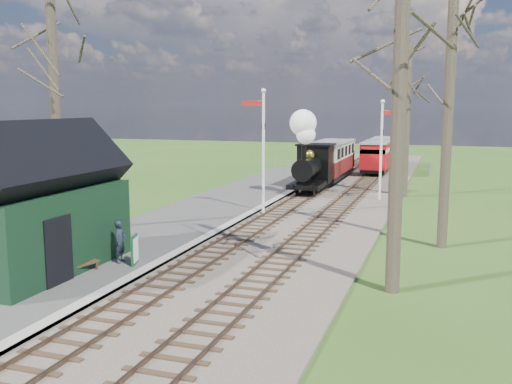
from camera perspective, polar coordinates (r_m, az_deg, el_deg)
ground at (r=14.18m, az=-17.31°, el=-14.17°), size 140.00×140.00×0.00m
distant_hills at (r=78.19m, az=13.30°, el=-7.59°), size 114.40×48.00×22.02m
ballast_bed at (r=33.58m, az=7.15°, el=-0.57°), size 8.00×60.00×0.10m
track_near at (r=33.85m, az=4.99°, el=-0.37°), size 1.60×60.00×0.15m
track_far at (r=33.34m, az=9.34°, el=-0.59°), size 1.60×60.00×0.15m
platform at (r=27.52m, az=-6.12°, el=-2.49°), size 5.00×44.00×0.20m
coping_strip at (r=26.65m, az=-1.62°, el=-2.80°), size 0.40×44.00×0.21m
station_shed at (r=19.17m, az=-21.05°, el=-1.34°), size 3.25×6.30×4.78m
semaphore_near at (r=27.92m, az=0.61°, el=5.01°), size 1.22×0.24×6.22m
semaphore_far at (r=32.74m, az=12.55°, el=4.88°), size 1.22×0.24×5.72m
bare_trees at (r=21.60m, az=1.08°, el=8.14°), size 15.51×22.39×12.00m
fence_line at (r=47.35m, az=9.38°, el=2.68°), size 12.60×0.08×1.00m
locomotive at (r=34.67m, az=5.46°, el=3.46°), size 1.99×4.64×4.97m
coach at (r=40.63m, az=7.43°, el=3.32°), size 2.32×7.96×2.44m
red_carriage_a at (r=45.27m, az=11.93°, el=3.49°), size 1.99×4.93×2.10m
red_carriage_b at (r=50.72m, az=12.67°, el=4.01°), size 1.99×4.93×2.10m
sign_board at (r=19.30m, az=-12.04°, el=-5.66°), size 0.26×0.67×0.99m
bench at (r=18.82m, az=-17.86°, el=-6.47°), size 0.85×1.67×0.92m
person at (r=19.59m, az=-13.43°, el=-4.84°), size 0.37×0.54×1.42m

